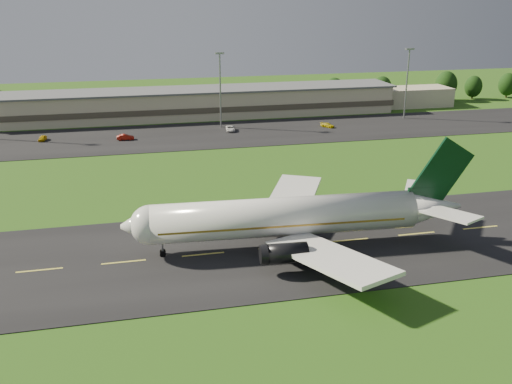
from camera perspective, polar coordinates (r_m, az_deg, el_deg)
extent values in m
plane|color=#2B4C13|center=(83.41, 2.24, -5.59)|extent=(360.00, 360.00, 0.00)
cube|color=black|center=(83.39, 2.24, -5.56)|extent=(220.00, 30.00, 0.10)
cube|color=black|center=(150.52, -4.90, 5.72)|extent=(260.00, 30.00, 0.10)
cylinder|color=white|center=(81.74, 2.88, -2.47)|extent=(38.27, 7.85, 5.60)
sphere|color=white|center=(80.09, -10.55, -3.26)|extent=(5.60, 5.60, 5.60)
cone|color=white|center=(80.18, -11.98, -3.33)|extent=(4.31, 5.60, 5.38)
cone|color=white|center=(89.05, 17.18, -1.49)|extent=(9.31, 6.01, 5.49)
cube|color=olive|center=(81.77, 2.53, -2.72)|extent=(35.27, 7.71, 0.28)
cube|color=black|center=(79.91, -11.00, -2.91)|extent=(2.18, 3.11, 0.65)
cube|color=white|center=(73.42, 7.38, -6.51)|extent=(13.23, 20.23, 2.20)
cube|color=white|center=(93.03, 3.55, -0.73)|extent=(14.95, 20.07, 2.20)
cube|color=white|center=(84.62, 18.71, -2.09)|extent=(7.17, 9.40, 0.91)
cube|color=white|center=(92.97, 15.91, 0.10)|extent=(7.84, 9.34, 0.91)
cube|color=black|center=(87.81, 16.42, -0.45)|extent=(5.02, 0.85, 3.00)
cube|color=black|center=(87.80, 18.12, 1.92)|extent=(9.44, 1.01, 10.55)
cylinder|color=black|center=(75.03, 3.03, -6.12)|extent=(5.75, 3.03, 2.70)
cylinder|color=black|center=(89.46, 0.84, -1.80)|extent=(5.75, 3.03, 2.70)
cube|color=#B8AC8C|center=(173.02, -6.09, 8.79)|extent=(120.00, 15.00, 8.00)
cube|color=#4C4438|center=(173.16, -6.08, 8.53)|extent=(121.00, 15.40, 1.60)
cube|color=#595B60|center=(172.32, -6.14, 10.14)|extent=(122.00, 16.00, 0.50)
cube|color=#B8AC8C|center=(195.91, 14.88, 9.18)|extent=(28.00, 11.00, 6.00)
cylinder|color=gray|center=(157.07, -3.59, 10.02)|extent=(0.44, 0.44, 20.00)
cube|color=gray|center=(155.79, -3.67, 13.69)|extent=(2.40, 1.20, 0.50)
cylinder|color=gray|center=(174.49, 14.83, 10.35)|extent=(0.44, 0.44, 20.00)
cube|color=gray|center=(173.33, 15.12, 13.65)|extent=(2.40, 1.20, 0.50)
cylinder|color=black|center=(186.40, -24.23, 7.13)|extent=(0.56, 0.56, 2.67)
cylinder|color=black|center=(181.89, -18.29, 7.55)|extent=(0.56, 0.56, 2.46)
ellipsoid|color=black|center=(181.35, -18.39, 8.48)|extent=(5.75, 5.75, 7.18)
cylinder|color=black|center=(193.78, 7.77, 9.06)|extent=(0.56, 0.56, 2.81)
ellipsoid|color=black|center=(193.22, 7.82, 10.06)|extent=(6.56, 6.56, 8.20)
cylinder|color=black|center=(200.53, 12.42, 9.12)|extent=(0.56, 0.56, 2.79)
ellipsoid|color=black|center=(199.99, 12.49, 10.08)|extent=(6.50, 6.50, 8.13)
cylinder|color=black|center=(210.35, 18.37, 9.11)|extent=(0.56, 0.56, 3.16)
ellipsoid|color=black|center=(209.78, 18.48, 10.14)|extent=(7.37, 7.37, 9.21)
cylinder|color=black|center=(216.55, 20.81, 9.02)|extent=(0.56, 0.56, 2.56)
ellipsoid|color=black|center=(216.08, 20.91, 9.83)|extent=(5.96, 5.96, 7.45)
cylinder|color=black|center=(224.22, 23.76, 8.98)|extent=(0.56, 0.56, 2.73)
ellipsoid|color=black|center=(223.74, 23.88, 9.82)|extent=(6.36, 6.36, 7.95)
imported|color=gold|center=(153.25, -20.57, 5.07)|extent=(2.03, 3.91, 1.27)
imported|color=#98140A|center=(147.98, -12.94, 5.37)|extent=(4.30, 1.58, 1.41)
imported|color=silver|center=(154.02, -2.58, 6.36)|extent=(2.79, 5.07, 1.34)
imported|color=#C0AC0B|center=(159.57, 7.17, 6.65)|extent=(3.83, 4.20, 1.18)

